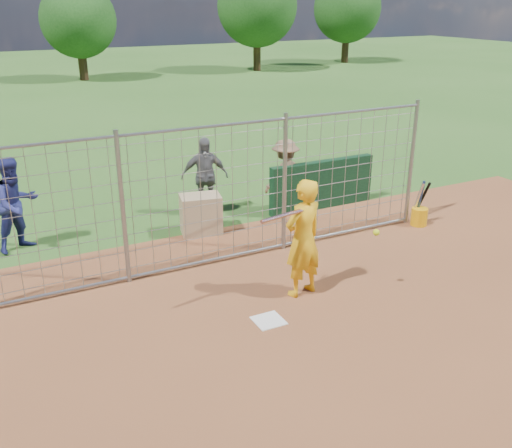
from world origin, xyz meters
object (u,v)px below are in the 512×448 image
bystander_a (16,204)px  equipment_bin (201,214)px  bystander_c (285,176)px  bucket_with_bats (419,214)px  bystander_b (205,176)px  batter (303,238)px

bystander_a → equipment_bin: size_ratio=2.25×
bystander_a → equipment_bin: bystander_a is taller
bystander_c → equipment_bin: bystander_c is taller
bucket_with_bats → bystander_c: bearing=135.3°
bystander_a → bystander_b: (3.83, 0.15, -0.03)m
batter → equipment_bin: 3.22m
bystander_a → batter: bearing=-71.3°
bystander_a → bystander_c: (5.50, -0.45, -0.08)m
bystander_b → bystander_c: size_ratio=1.06×
batter → bucket_with_bats: size_ratio=1.99×
batter → bystander_b: (0.01, 4.10, -0.10)m
bystander_b → bystander_c: 1.77m
batter → equipment_bin: (-0.48, 3.13, -0.57)m
batter → bucket_with_bats: batter is taller
bucket_with_bats → batter: bearing=-159.1°
equipment_bin → bystander_b: bearing=74.9°
bystander_a → bystander_b: size_ratio=1.04×
batter → bystander_c: bearing=-127.7°
bystander_a → bystander_c: size_ratio=1.10×
bystander_a → bucket_with_bats: 8.01m
bystander_b → equipment_bin: 1.18m
batter → equipment_bin: size_ratio=2.42×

